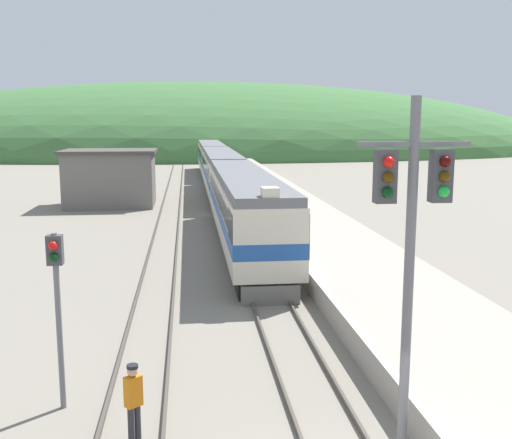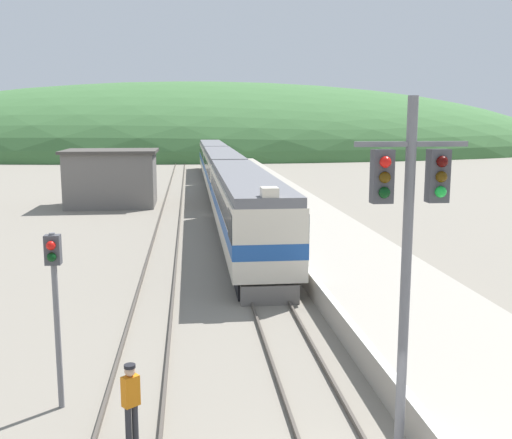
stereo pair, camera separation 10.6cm
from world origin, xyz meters
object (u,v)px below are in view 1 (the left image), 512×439
object	(u,v)px
carriage_third	(211,157)
signal_post_siding	(57,285)
express_train_lead_car	(244,207)
signal_mast_main	(411,231)
track_worker	(134,399)
carriage_second	(221,172)

from	to	relation	value
carriage_third	signal_post_siding	size ratio (longest dim) A/B	4.91
express_train_lead_car	signal_mast_main	size ratio (longest dim) A/B	2.92
signal_mast_main	signal_post_siding	size ratio (longest dim) A/B	1.70
signal_mast_main	track_worker	distance (m)	6.87
track_worker	carriage_third	bearing A→B (deg)	86.19
express_train_lead_car	signal_mast_main	bearing A→B (deg)	-86.80
carriage_second	track_worker	xyz separation A→B (m)	(-4.33, -42.74, -1.20)
carriage_second	track_worker	distance (m)	42.98
express_train_lead_car	carriage_third	xyz separation A→B (m)	(0.00, 45.10, -0.01)
signal_mast_main	signal_post_siding	distance (m)	8.29
signal_post_siding	track_worker	distance (m)	3.37
express_train_lead_car	carriage_second	distance (m)	22.73
carriage_second	signal_post_siding	distance (m)	41.35
carriage_third	track_worker	xyz separation A→B (m)	(-4.33, -65.11, -1.20)
express_train_lead_car	carriage_third	bearing A→B (deg)	90.00
express_train_lead_car	signal_post_siding	xyz separation A→B (m)	(-6.22, -18.15, 0.86)
carriage_second	carriage_third	world-z (taller)	same
signal_post_siding	carriage_second	bearing A→B (deg)	81.35
carriage_third	track_worker	world-z (taller)	carriage_third
signal_mast_main	carriage_second	bearing A→B (deg)	91.55
express_train_lead_car	carriage_second	bearing A→B (deg)	90.00
carriage_second	signal_post_siding	xyz separation A→B (m)	(-6.22, -40.87, 0.87)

